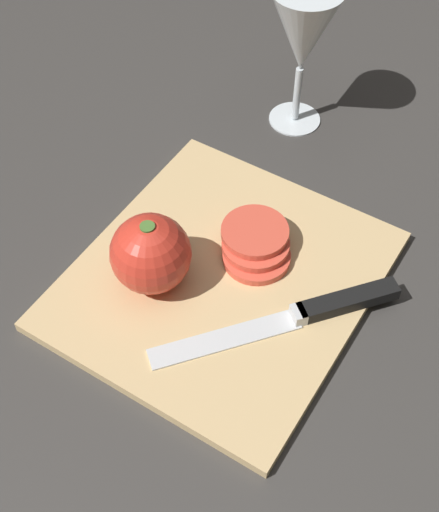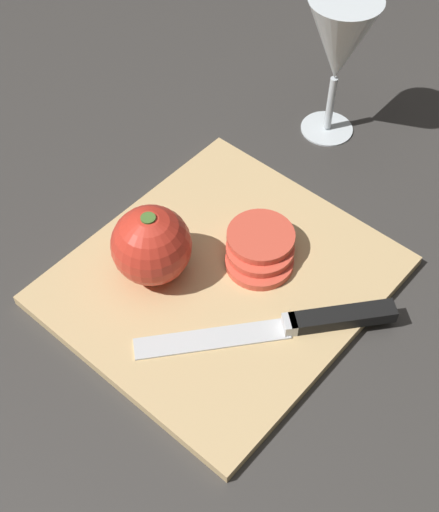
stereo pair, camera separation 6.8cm
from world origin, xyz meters
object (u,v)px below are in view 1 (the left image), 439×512
object	(u,v)px
whole_tomato	(148,256)
tomato_slice_stack_near	(256,244)
wine_glass	(303,35)
knife	(322,309)

from	to	relation	value
whole_tomato	tomato_slice_stack_near	world-z (taller)	whole_tomato
whole_tomato	wine_glass	bearing A→B (deg)	0.08
wine_glass	whole_tomato	xyz separation A→B (m)	(-0.30, -0.00, -0.07)
wine_glass	whole_tomato	size ratio (longest dim) A/B	2.18
wine_glass	whole_tomato	bearing A→B (deg)	-179.92
wine_glass	tomato_slice_stack_near	bearing A→B (deg)	-162.22
whole_tomato	knife	world-z (taller)	whole_tomato
wine_glass	knife	size ratio (longest dim) A/B	0.85
knife	tomato_slice_stack_near	bearing A→B (deg)	-69.08
wine_glass	tomato_slice_stack_near	distance (m)	0.24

